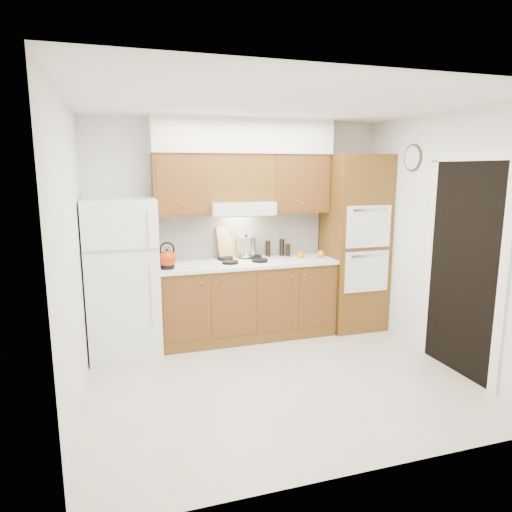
# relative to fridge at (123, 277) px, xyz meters

# --- Properties ---
(floor) EXTENTS (3.60, 3.60, 0.00)m
(floor) POSITION_rel_fridge_xyz_m (1.41, -1.14, -0.86)
(floor) COLOR #B9AFA2
(floor) RESTS_ON ground
(ceiling) EXTENTS (3.60, 3.60, 0.00)m
(ceiling) POSITION_rel_fridge_xyz_m (1.41, -1.14, 1.74)
(ceiling) COLOR white
(ceiling) RESTS_ON wall_back
(wall_back) EXTENTS (3.60, 0.02, 2.60)m
(wall_back) POSITION_rel_fridge_xyz_m (1.41, 0.36, 0.44)
(wall_back) COLOR silver
(wall_back) RESTS_ON floor
(wall_left) EXTENTS (0.02, 3.00, 2.60)m
(wall_left) POSITION_rel_fridge_xyz_m (-0.40, -1.14, 0.44)
(wall_left) COLOR silver
(wall_left) RESTS_ON floor
(wall_right) EXTENTS (0.02, 3.00, 2.60)m
(wall_right) POSITION_rel_fridge_xyz_m (3.21, -1.14, 0.44)
(wall_right) COLOR silver
(wall_right) RESTS_ON floor
(fridge) EXTENTS (0.75, 0.72, 1.72)m
(fridge) POSITION_rel_fridge_xyz_m (0.00, 0.00, 0.00)
(fridge) COLOR white
(fridge) RESTS_ON floor
(base_cabinets) EXTENTS (2.11, 0.60, 0.90)m
(base_cabinets) POSITION_rel_fridge_xyz_m (1.43, 0.06, -0.41)
(base_cabinets) COLOR brown
(base_cabinets) RESTS_ON floor
(countertop) EXTENTS (2.13, 0.62, 0.04)m
(countertop) POSITION_rel_fridge_xyz_m (1.43, 0.05, 0.06)
(countertop) COLOR white
(countertop) RESTS_ON base_cabinets
(backsplash) EXTENTS (2.11, 0.03, 0.56)m
(backsplash) POSITION_rel_fridge_xyz_m (1.43, 0.34, 0.36)
(backsplash) COLOR white
(backsplash) RESTS_ON countertop
(oven_cabinet) EXTENTS (0.70, 0.65, 2.20)m
(oven_cabinet) POSITION_rel_fridge_xyz_m (2.85, 0.03, 0.24)
(oven_cabinet) COLOR brown
(oven_cabinet) RESTS_ON floor
(upper_cab_left) EXTENTS (0.63, 0.33, 0.70)m
(upper_cab_left) POSITION_rel_fridge_xyz_m (0.69, 0.19, 0.99)
(upper_cab_left) COLOR brown
(upper_cab_left) RESTS_ON wall_back
(upper_cab_right) EXTENTS (0.73, 0.33, 0.70)m
(upper_cab_right) POSITION_rel_fridge_xyz_m (2.12, 0.19, 0.99)
(upper_cab_right) COLOR brown
(upper_cab_right) RESTS_ON wall_back
(range_hood) EXTENTS (0.75, 0.45, 0.15)m
(range_hood) POSITION_rel_fridge_xyz_m (1.38, 0.13, 0.71)
(range_hood) COLOR silver
(range_hood) RESTS_ON wall_back
(upper_cab_over_hood) EXTENTS (0.75, 0.33, 0.55)m
(upper_cab_over_hood) POSITION_rel_fridge_xyz_m (1.38, 0.19, 1.06)
(upper_cab_over_hood) COLOR brown
(upper_cab_over_hood) RESTS_ON range_hood
(soffit) EXTENTS (2.13, 0.36, 0.40)m
(soffit) POSITION_rel_fridge_xyz_m (1.43, 0.18, 1.54)
(soffit) COLOR silver
(soffit) RESTS_ON wall_back
(cooktop) EXTENTS (0.74, 0.50, 0.01)m
(cooktop) POSITION_rel_fridge_xyz_m (1.38, 0.07, 0.09)
(cooktop) COLOR white
(cooktop) RESTS_ON countertop
(doorway) EXTENTS (0.02, 0.90, 2.10)m
(doorway) POSITION_rel_fridge_xyz_m (3.19, -1.49, 0.19)
(doorway) COLOR black
(doorway) RESTS_ON floor
(wall_clock) EXTENTS (0.02, 0.30, 0.30)m
(wall_clock) POSITION_rel_fridge_xyz_m (3.19, -0.59, 1.29)
(wall_clock) COLOR #3F3833
(wall_clock) RESTS_ON wall_right
(kettle) EXTENTS (0.25, 0.25, 0.20)m
(kettle) POSITION_rel_fridge_xyz_m (0.48, -0.07, 0.19)
(kettle) COLOR #9C280B
(kettle) RESTS_ON countertop
(cutting_board) EXTENTS (0.32, 0.19, 0.39)m
(cutting_board) POSITION_rel_fridge_xyz_m (1.27, 0.31, 0.28)
(cutting_board) COLOR tan
(cutting_board) RESTS_ON countertop
(stock_pot) EXTENTS (0.27, 0.27, 0.24)m
(stock_pot) POSITION_rel_fridge_xyz_m (1.47, 0.23, 0.23)
(stock_pot) COLOR silver
(stock_pot) RESTS_ON cooktop
(condiment_a) EXTENTS (0.07, 0.07, 0.21)m
(condiment_a) POSITION_rel_fridge_xyz_m (1.96, 0.29, 0.19)
(condiment_a) COLOR black
(condiment_a) RESTS_ON countertop
(condiment_b) EXTENTS (0.07, 0.07, 0.20)m
(condiment_b) POSITION_rel_fridge_xyz_m (1.77, 0.28, 0.18)
(condiment_b) COLOR black
(condiment_b) RESTS_ON countertop
(condiment_c) EXTENTS (0.06, 0.06, 0.16)m
(condiment_c) POSITION_rel_fridge_xyz_m (2.02, 0.22, 0.16)
(condiment_c) COLOR black
(condiment_c) RESTS_ON countertop
(orange_near) EXTENTS (0.11, 0.11, 0.09)m
(orange_near) POSITION_rel_fridge_xyz_m (2.39, 0.03, 0.12)
(orange_near) COLOR orange
(orange_near) RESTS_ON countertop
(orange_far) EXTENTS (0.10, 0.10, 0.08)m
(orange_far) POSITION_rel_fridge_xyz_m (2.13, 0.06, 0.12)
(orange_far) COLOR orange
(orange_far) RESTS_ON countertop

